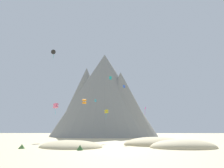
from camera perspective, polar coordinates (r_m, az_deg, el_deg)
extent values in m
plane|color=beige|center=(36.57, 2.03, -17.93)|extent=(400.00, 400.00, 0.00)
ellipsoid|color=#CCBA8E|center=(47.99, -11.11, -16.37)|extent=(19.54, 19.42, 2.80)
ellipsoid|color=#C6B284|center=(54.63, 11.57, -15.83)|extent=(17.44, 16.28, 3.77)
ellipsoid|color=#CCBA8E|center=(47.55, 18.70, -16.01)|extent=(14.93, 12.45, 3.42)
cone|color=#477238|center=(55.93, 17.22, -15.14)|extent=(3.21, 3.21, 0.61)
cone|color=#668C4C|center=(54.09, -8.17, -15.58)|extent=(2.04, 2.04, 0.76)
cone|color=#386633|center=(47.14, 13.12, -15.74)|extent=(2.35, 2.35, 1.01)
cone|color=#386633|center=(40.05, -8.65, -16.62)|extent=(1.64, 1.64, 0.96)
cone|color=#668C4C|center=(58.40, 22.34, -14.42)|extent=(1.79, 1.79, 1.06)
cone|color=#568442|center=(46.52, -23.20, -15.24)|extent=(1.55, 1.55, 0.86)
cone|color=gray|center=(125.72, -2.08, -2.65)|extent=(81.97, 81.97, 49.28)
cone|color=gray|center=(130.83, -7.08, -4.53)|extent=(50.40, 50.40, 42.10)
cone|color=gray|center=(117.66, 2.43, -5.28)|extent=(41.38, 41.38, 35.88)
cube|color=#E5668C|center=(73.47, -14.99, -6.01)|extent=(1.81, 1.78, 0.85)
cube|color=#E5668C|center=(73.56, -14.95, -5.36)|extent=(1.81, 1.78, 0.85)
cylinder|color=#33BCDB|center=(73.37, -15.12, -7.06)|extent=(0.36, 0.28, 2.15)
cube|color=blue|center=(75.42, 3.28, -0.81)|extent=(0.93, 0.86, 0.59)
cube|color=blue|center=(75.52, 3.28, -0.48)|extent=(0.93, 0.86, 0.59)
cone|color=black|center=(72.46, -15.55, 8.35)|extent=(1.56, 0.84, 1.54)
cylinder|color=teal|center=(71.90, -15.54, 7.19)|extent=(0.19, 0.11, 1.60)
cube|color=#33BCDB|center=(93.26, -4.49, -4.67)|extent=(0.98, 0.93, 0.57)
cube|color=#33BCDB|center=(93.33, -4.48, -4.34)|extent=(0.98, 0.93, 0.57)
cube|color=teal|center=(87.95, -0.43, 1.68)|extent=(1.02, 0.66, 1.34)
cube|color=yellow|center=(89.29, -1.51, -7.67)|extent=(1.68, 1.68, 0.68)
cube|color=yellow|center=(89.36, -1.50, -7.17)|extent=(1.68, 1.68, 0.68)
cylinder|color=#33BCDB|center=(89.19, -1.61, -8.64)|extent=(0.27, 0.44, 2.48)
cube|color=orange|center=(73.70, -7.51, -5.05)|extent=(1.61, 1.68, 0.87)
cube|color=orange|center=(73.82, -7.49, -4.33)|extent=(1.61, 1.68, 0.87)
cone|color=#D1339E|center=(84.87, 9.05, -6.48)|extent=(0.84, 1.37, 1.27)
cylinder|color=#D1339E|center=(84.70, 8.89, -7.52)|extent=(0.21, 0.08, 1.81)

